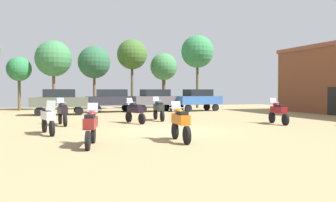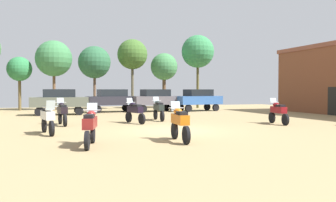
# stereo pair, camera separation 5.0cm
# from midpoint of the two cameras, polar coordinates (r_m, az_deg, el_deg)

# --- Properties ---
(ground_plane) EXTENTS (44.00, 52.00, 0.02)m
(ground_plane) POSITION_cam_midpoint_polar(r_m,az_deg,el_deg) (16.89, 0.86, -4.81)
(ground_plane) COLOR #998257
(motorcycle_1) EXTENTS (0.75, 2.19, 1.47)m
(motorcycle_1) POSITION_cam_midpoint_polar(r_m,az_deg,el_deg) (12.34, -12.37, -3.86)
(motorcycle_1) COLOR black
(motorcycle_1) RESTS_ON ground
(motorcycle_2) EXTENTS (0.63, 2.14, 1.47)m
(motorcycle_2) POSITION_cam_midpoint_polar(r_m,az_deg,el_deg) (20.93, 17.46, -1.62)
(motorcycle_2) COLOR black
(motorcycle_2) RESTS_ON ground
(motorcycle_4) EXTENTS (0.62, 2.13, 1.49)m
(motorcycle_4) POSITION_cam_midpoint_polar(r_m,az_deg,el_deg) (13.21, 2.04, -3.42)
(motorcycle_4) COLOR black
(motorcycle_4) RESTS_ON ground
(motorcycle_5) EXTENTS (0.73, 2.23, 1.49)m
(motorcycle_5) POSITION_cam_midpoint_polar(r_m,az_deg,el_deg) (16.19, -18.80, -2.55)
(motorcycle_5) COLOR black
(motorcycle_5) RESTS_ON ground
(motorcycle_6) EXTENTS (0.62, 2.29, 1.50)m
(motorcycle_6) POSITION_cam_midpoint_polar(r_m,az_deg,el_deg) (22.39, -1.47, -1.28)
(motorcycle_6) COLOR black
(motorcycle_6) RESTS_ON ground
(motorcycle_7) EXTENTS (0.65, 2.19, 1.49)m
(motorcycle_7) POSITION_cam_midpoint_polar(r_m,az_deg,el_deg) (20.15, -16.66, -1.70)
(motorcycle_7) COLOR black
(motorcycle_7) RESTS_ON ground
(motorcycle_8) EXTENTS (0.82, 2.10, 1.46)m
(motorcycle_8) POSITION_cam_midpoint_polar(r_m,az_deg,el_deg) (20.57, -5.33, -1.61)
(motorcycle_8) COLOR black
(motorcycle_8) RESTS_ON ground
(car_1) EXTENTS (4.49, 2.33, 2.00)m
(car_1) POSITION_cam_midpoint_polar(r_m,az_deg,el_deg) (31.70, -2.01, 0.39)
(car_1) COLOR black
(car_1) RESTS_ON ground
(car_3) EXTENTS (4.48, 2.28, 2.00)m
(car_3) POSITION_cam_midpoint_polar(r_m,az_deg,el_deg) (31.25, -8.98, 0.35)
(car_3) COLOR black
(car_3) RESTS_ON ground
(car_4) EXTENTS (4.52, 2.43, 2.00)m
(car_4) POSITION_cam_midpoint_polar(r_m,az_deg,el_deg) (32.63, 4.95, 0.43)
(car_4) COLOR black
(car_4) RESTS_ON ground
(car_5) EXTENTS (4.32, 1.85, 2.00)m
(car_5) POSITION_cam_midpoint_polar(r_m,az_deg,el_deg) (28.60, -17.14, 0.17)
(car_5) COLOR black
(car_5) RESTS_ON ground
(tree_1) EXTENTS (2.86, 2.86, 5.86)m
(tree_1) POSITION_cam_midpoint_polar(r_m,az_deg,el_deg) (37.57, -0.60, 5.50)
(tree_1) COLOR #513A28
(tree_1) RESTS_ON ground
(tree_2) EXTENTS (3.06, 3.06, 7.11)m
(tree_2) POSITION_cam_midpoint_polar(r_m,az_deg,el_deg) (36.31, -5.75, 7.47)
(tree_2) COLOR #4F4937
(tree_2) RESTS_ON ground
(tree_5) EXTENTS (3.46, 3.46, 6.71)m
(tree_5) POSITION_cam_midpoint_polar(r_m,az_deg,el_deg) (35.87, -17.95, 6.53)
(tree_5) COLOR brown
(tree_5) RESTS_ON ground
(tree_7) EXTENTS (3.19, 3.19, 6.28)m
(tree_7) POSITION_cam_midpoint_polar(r_m,az_deg,el_deg) (35.74, -11.77, 6.12)
(tree_7) COLOR brown
(tree_7) RESTS_ON ground
(tree_8) EXTENTS (3.53, 3.53, 7.90)m
(tree_8) POSITION_cam_midpoint_polar(r_m,az_deg,el_deg) (38.71, 4.88, 7.94)
(tree_8) COLOR #4D4724
(tree_8) RESTS_ON ground
(tree_9) EXTENTS (2.30, 2.30, 5.09)m
(tree_9) POSITION_cam_midpoint_polar(r_m,az_deg,el_deg) (36.28, -22.87, 4.73)
(tree_9) COLOR brown
(tree_9) RESTS_ON ground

